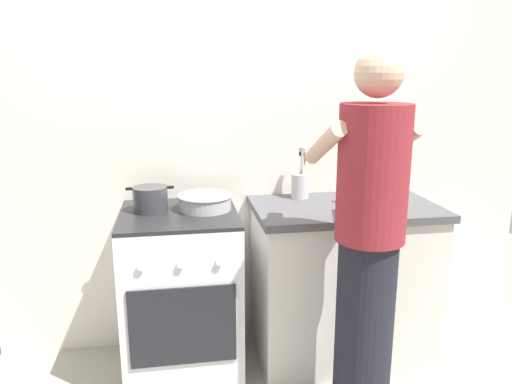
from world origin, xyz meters
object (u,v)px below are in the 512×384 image
at_px(stove_range, 182,293).
at_px(utensil_crock, 300,182).
at_px(pot, 150,199).
at_px(person, 368,248).
at_px(spice_bottle, 344,195).
at_px(oil_bottle, 378,188).
at_px(mixing_bowl, 205,201).

relative_size(stove_range, utensil_crock, 2.93).
bearing_deg(stove_range, utensil_crock, 15.61).
height_order(pot, person, person).
bearing_deg(utensil_crock, person, -81.39).
relative_size(spice_bottle, person, 0.05).
bearing_deg(person, spice_bottle, 80.57).
distance_m(pot, utensil_crock, 0.85).
bearing_deg(spice_bottle, person, -99.43).
distance_m(pot, spice_bottle, 1.05).
height_order(stove_range, person, person).
distance_m(stove_range, person, 1.06).
distance_m(stove_range, spice_bottle, 1.03).
relative_size(spice_bottle, oil_bottle, 0.41).
height_order(pot, utensil_crock, utensil_crock).
xyz_separation_m(spice_bottle, person, (-0.10, -0.60, -0.08)).
height_order(mixing_bowl, person, person).
bearing_deg(mixing_bowl, pot, 178.11).
relative_size(stove_range, pot, 3.70).
bearing_deg(utensil_crock, oil_bottle, -25.77).
xyz_separation_m(pot, utensil_crock, (0.83, 0.14, 0.03)).
distance_m(mixing_bowl, utensil_crock, 0.58).
height_order(oil_bottle, person, person).
relative_size(utensil_crock, oil_bottle, 1.42).
bearing_deg(pot, mixing_bowl, -1.89).
height_order(stove_range, mixing_bowl, mixing_bowl).
distance_m(mixing_bowl, spice_bottle, 0.77).
bearing_deg(spice_bottle, pot, 179.79).
height_order(pot, spice_bottle, pot).
relative_size(utensil_crock, person, 0.18).
xyz_separation_m(stove_range, mixing_bowl, (0.14, 0.04, 0.50)).
distance_m(stove_range, pot, 0.54).
height_order(stove_range, oil_bottle, oil_bottle).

